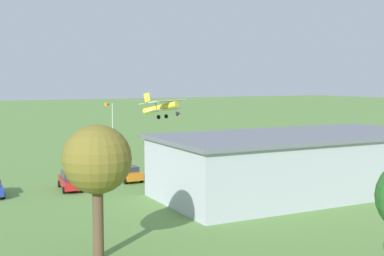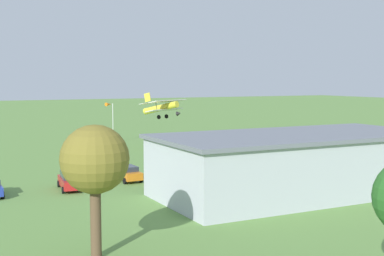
{
  "view_description": "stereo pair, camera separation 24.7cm",
  "coord_description": "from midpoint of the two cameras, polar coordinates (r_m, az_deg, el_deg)",
  "views": [
    {
      "loc": [
        35.77,
        74.23,
        10.47
      ],
      "look_at": [
        3.95,
        12.02,
        4.05
      ],
      "focal_mm": 49.76,
      "sensor_mm": 36.0,
      "label": 1
    },
    {
      "loc": [
        35.55,
        74.34,
        10.47
      ],
      "look_at": [
        3.95,
        12.02,
        4.05
      ],
      "focal_mm": 49.76,
      "sensor_mm": 36.0,
      "label": 2
    }
  ],
  "objects": [
    {
      "name": "ground_plane",
      "position": [
        83.07,
        -1.44,
        -1.99
      ],
      "size": [
        400.0,
        400.0,
        0.0
      ],
      "primitive_type": "plane",
      "color": "#608C42"
    },
    {
      "name": "hangar",
      "position": [
        49.62,
        11.02,
        -3.75
      ],
      "size": [
        25.91,
        12.19,
        5.56
      ],
      "color": "#B7BCC6",
      "rests_on": "ground_plane"
    },
    {
      "name": "biplane",
      "position": [
        81.42,
        -3.3,
        2.24
      ],
      "size": [
        7.63,
        7.18,
        3.98
      ],
      "color": "yellow"
    },
    {
      "name": "car_silver",
      "position": [
        66.65,
        12.33,
        -3.15
      ],
      "size": [
        2.11,
        4.5,
        1.7
      ],
      "color": "#B7B7BC",
      "rests_on": "ground_plane"
    },
    {
      "name": "car_orange",
      "position": [
        55.32,
        -6.97,
        -4.83
      ],
      "size": [
        2.11,
        4.02,
        1.58
      ],
      "color": "orange",
      "rests_on": "ground_plane"
    },
    {
      "name": "car_red",
      "position": [
        52.05,
        -13.05,
        -5.49
      ],
      "size": [
        2.23,
        4.78,
        1.76
      ],
      "color": "red",
      "rests_on": "ground_plane"
    },
    {
      "name": "person_crossing_taxiway",
      "position": [
        60.32,
        -1.58,
        -3.98
      ],
      "size": [
        0.49,
        0.49,
        1.61
      ],
      "color": "#B23333",
      "rests_on": "ground_plane"
    },
    {
      "name": "person_walking_on_apron",
      "position": [
        62.58,
        -0.41,
        -3.56
      ],
      "size": [
        0.41,
        0.41,
        1.77
      ],
      "color": "orange",
      "rests_on": "ground_plane"
    },
    {
      "name": "person_beside_truck",
      "position": [
        61.06,
        -4.06,
        -3.87
      ],
      "size": [
        0.47,
        0.47,
        1.63
      ],
      "color": "#33723F",
      "rests_on": "ground_plane"
    },
    {
      "name": "tree_near_perimeter_road",
      "position": [
        31.29,
        -10.36,
        -3.49
      ],
      "size": [
        4.04,
        4.04,
        7.88
      ],
      "color": "brown",
      "rests_on": "ground_plane"
    },
    {
      "name": "windsock",
      "position": [
        88.26,
        -8.98,
        2.19
      ],
      "size": [
        1.47,
        1.2,
        6.68
      ],
      "color": "silver",
      "rests_on": "ground_plane"
    }
  ]
}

